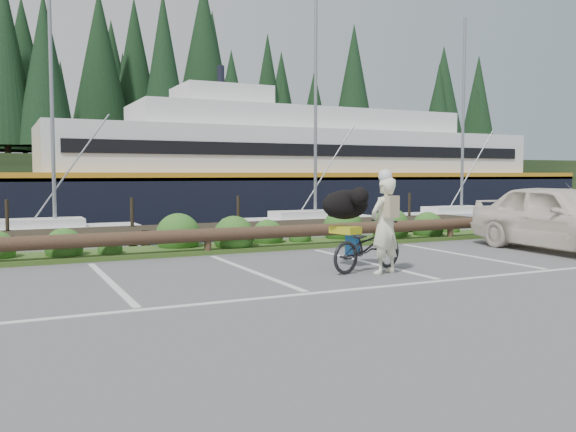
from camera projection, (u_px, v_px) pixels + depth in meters
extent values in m
plane|color=#535456|center=(299.00, 289.00, 9.69)|extent=(72.00, 72.00, 0.00)
plane|color=#1C2D43|center=(51.00, 209.00, 52.94)|extent=(160.00, 160.00, 0.00)
cube|color=#3D5B21|center=(199.00, 249.00, 14.45)|extent=(34.00, 1.60, 0.10)
imported|color=black|center=(367.00, 246.00, 11.51)|extent=(1.90, 1.08, 0.95)
imported|color=#F2F2CD|center=(385.00, 226.00, 11.16)|extent=(0.74, 0.58, 1.78)
ellipsoid|color=black|center=(345.00, 205.00, 11.89)|extent=(0.73, 1.09, 0.58)
imported|color=silver|center=(563.00, 218.00, 14.28)|extent=(2.13, 4.82, 1.61)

